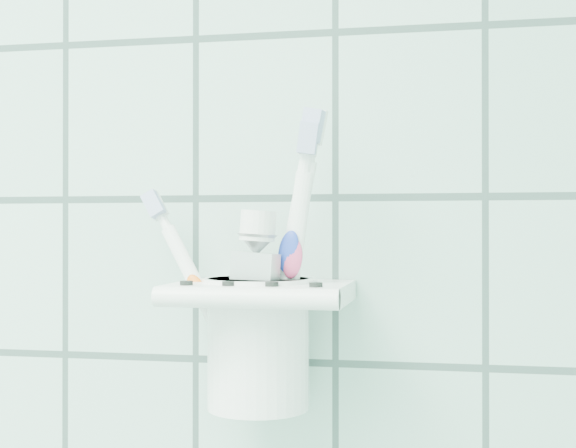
# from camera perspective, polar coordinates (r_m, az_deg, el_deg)

# --- Properties ---
(holder_bracket) EXTENTS (0.13, 0.10, 0.04)m
(holder_bracket) POSITION_cam_1_polar(r_m,az_deg,el_deg) (0.59, -1.88, -5.05)
(holder_bracket) COLOR white
(holder_bracket) RESTS_ON wall_back
(cup) EXTENTS (0.08, 0.08, 0.10)m
(cup) POSITION_cam_1_polar(r_m,az_deg,el_deg) (0.60, -2.14, -8.08)
(cup) COLOR white
(cup) RESTS_ON holder_bracket
(toothbrush_pink) EXTENTS (0.09, 0.04, 0.17)m
(toothbrush_pink) POSITION_cam_1_polar(r_m,az_deg,el_deg) (0.58, -2.41, -3.64)
(toothbrush_pink) COLOR white
(toothbrush_pink) RESTS_ON cup
(toothbrush_blue) EXTENTS (0.05, 0.02, 0.21)m
(toothbrush_blue) POSITION_cam_1_polar(r_m,az_deg,el_deg) (0.58, -1.76, -1.95)
(toothbrush_blue) COLOR white
(toothbrush_blue) RESTS_ON cup
(toothbrush_orange) EXTENTS (0.04, 0.02, 0.20)m
(toothbrush_orange) POSITION_cam_1_polar(r_m,az_deg,el_deg) (0.58, -0.92, -2.51)
(toothbrush_orange) COLOR white
(toothbrush_orange) RESTS_ON cup
(toothpaste_tube) EXTENTS (0.04, 0.04, 0.14)m
(toothpaste_tube) POSITION_cam_1_polar(r_m,az_deg,el_deg) (0.58, -2.99, -4.81)
(toothpaste_tube) COLOR silver
(toothpaste_tube) RESTS_ON cup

